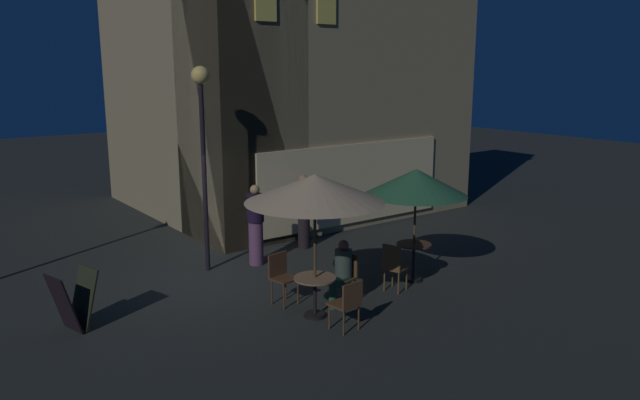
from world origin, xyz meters
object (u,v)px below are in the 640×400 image
menu_sandwich_board (74,301)px  patron_standing_2 (304,211)px  cafe_chair_0 (348,301)px  patron_standing_1 (256,225)px  street_lamp_near_corner (202,121)px  patio_umbrella_0 (315,189)px  cafe_chair_1 (346,273)px  cafe_table_0 (315,288)px  patron_seated_0 (341,269)px  cafe_table_1 (414,254)px  patio_umbrella_1 (416,182)px  cafe_chair_2 (281,273)px  cafe_chair_3 (394,264)px

menu_sandwich_board → patron_standing_2: (5.77, 1.61, 0.39)m
cafe_chair_0 → patron_standing_1: bearing=-13.8°
street_lamp_near_corner → patron_standing_1: street_lamp_near_corner is taller
patio_umbrella_0 → cafe_chair_0: (0.07, -0.82, -1.76)m
menu_sandwich_board → cafe_chair_1: size_ratio=1.07×
cafe_chair_1 → patron_standing_1: size_ratio=0.52×
patio_umbrella_0 → patron_standing_1: size_ratio=1.41×
menu_sandwich_board → cafe_table_0: 4.01m
menu_sandwich_board → patron_seated_0: 4.58m
patio_umbrella_0 → patron_seated_0: (0.70, 0.15, -1.59)m
menu_sandwich_board → cafe_chair_0: bearing=-51.9°
street_lamp_near_corner → patron_standing_2: street_lamp_near_corner is taller
cafe_table_1 → patio_umbrella_1: 1.48m
street_lamp_near_corner → patio_umbrella_0: size_ratio=1.70×
street_lamp_near_corner → cafe_table_0: 4.33m
menu_sandwich_board → cafe_chair_2: bearing=-31.6°
patio_umbrella_1 → cafe_chair_1: size_ratio=2.48×
cafe_table_0 → cafe_chair_1: 0.86m
patron_seated_0 → patron_standing_2: 3.72m
cafe_chair_1 → patron_standing_2: (1.41, 3.35, 0.34)m
cafe_chair_3 → patron_standing_2: patron_standing_2 is taller
cafe_chair_1 → cafe_chair_2: size_ratio=0.99×
menu_sandwich_board → patron_standing_1: (4.20, 1.21, 0.38)m
cafe_table_0 → cafe_chair_0: 0.82m
cafe_table_1 → street_lamp_near_corner: bearing=134.7°
patron_seated_0 → patron_standing_1: size_ratio=0.68×
cafe_chair_3 → patron_standing_1: 3.31m
cafe_table_0 → cafe_chair_1: bearing=12.1°
patron_seated_0 → patron_standing_2: patron_standing_2 is taller
menu_sandwich_board → patio_umbrella_1: size_ratio=0.43×
cafe_chair_0 → cafe_chair_2: 1.71m
patio_umbrella_0 → patron_standing_1: patio_umbrella_0 is taller
street_lamp_near_corner → patron_seated_0: bearing=-71.8°
menu_sandwich_board → cafe_chair_3: size_ratio=1.04×
cafe_table_1 → patron_standing_1: bearing=125.7°
patio_umbrella_1 → patio_umbrella_0: bearing=-173.6°
cafe_chair_3 → patron_seated_0: patron_seated_0 is taller
cafe_table_0 → patron_seated_0: size_ratio=0.61×
patron_seated_0 → patron_standing_1: patron_standing_1 is taller
cafe_chair_1 → street_lamp_near_corner: bearing=-81.6°
cafe_table_1 → cafe_chair_2: cafe_chair_2 is taller
cafe_chair_3 → patron_standing_1: (-1.25, 3.05, 0.33)m
street_lamp_near_corner → menu_sandwich_board: (-3.16, -1.49, -2.67)m
patio_umbrella_0 → cafe_chair_1: patio_umbrella_0 is taller
patio_umbrella_1 → patron_standing_1: (-2.03, 2.82, -1.14)m
menu_sandwich_board → cafe_table_0: menu_sandwich_board is taller
cafe_table_0 → patron_seated_0: 0.73m
cafe_chair_1 → cafe_chair_3: cafe_chair_3 is taller
cafe_table_0 → menu_sandwich_board: bearing=151.5°
street_lamp_near_corner → cafe_chair_3: bearing=-55.4°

